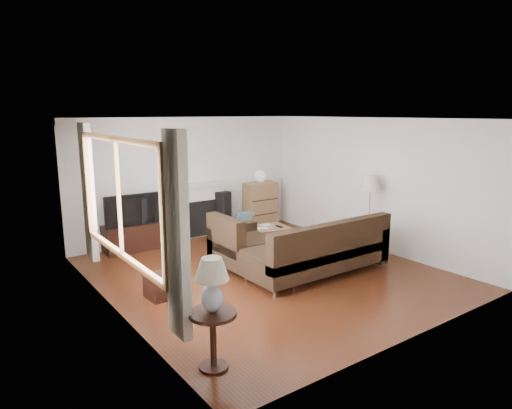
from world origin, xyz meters
TOP-DOWN VIEW (x-y plane):
  - room at (0.00, 0.00)m, footprint 5.10×5.60m
  - window at (-2.45, -0.20)m, footprint 0.12×2.74m
  - curtain_near at (-2.40, -1.72)m, footprint 0.10×0.35m
  - curtain_far at (-2.40, 1.32)m, footprint 0.10×0.35m
  - fireplace at (0.15, 2.64)m, footprint 1.40×0.26m
  - tv_stand at (-1.35, 2.49)m, footprint 1.02×0.46m
  - television at (-1.35, 2.49)m, footprint 1.04×0.14m
  - speaker_left at (-1.08, 2.53)m, footprint 0.34×0.38m
  - speaker_right at (0.70, 2.53)m, footprint 0.35×0.38m
  - bookshelf at (1.72, 2.53)m, footprint 0.75×0.36m
  - globe_lamp at (1.72, 2.53)m, footprint 0.27×0.27m
  - sectional_sofa at (0.63, -0.50)m, footprint 2.69×1.97m
  - coffee_table at (0.66, 1.09)m, footprint 1.20×0.78m
  - footstool at (-1.82, 0.07)m, footprint 0.42×0.42m
  - floor_lamp at (2.22, -0.21)m, footprint 0.48×0.48m
  - side_table at (-2.15, -1.95)m, footprint 0.50×0.50m
  - table_lamp at (-2.15, -1.95)m, footprint 0.35×0.35m

SIDE VIEW (x-z plane):
  - footstool at x=-1.82m, z-range 0.00..0.34m
  - coffee_table at x=0.66m, z-range 0.00..0.44m
  - tv_stand at x=-1.35m, z-range 0.00..0.51m
  - side_table at x=-2.15m, z-range 0.00..0.62m
  - sectional_sofa at x=0.63m, z-range 0.00..0.87m
  - speaker_right at x=0.70m, z-range 0.00..0.93m
  - speaker_left at x=-1.08m, z-range 0.00..0.99m
  - bookshelf at x=1.72m, z-range 0.00..1.03m
  - fireplace at x=0.15m, z-range 0.00..1.15m
  - floor_lamp at x=2.22m, z-range 0.00..1.46m
  - television at x=-1.35m, z-range 0.51..1.11m
  - table_lamp at x=-2.15m, z-range 0.62..1.18m
  - globe_lamp at x=1.72m, z-range 1.03..1.31m
  - room at x=0.00m, z-range -0.02..2.52m
  - curtain_near at x=-2.40m, z-range 0.35..2.45m
  - curtain_far at x=-2.40m, z-range 0.35..2.45m
  - window at x=-2.45m, z-range 0.78..2.32m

